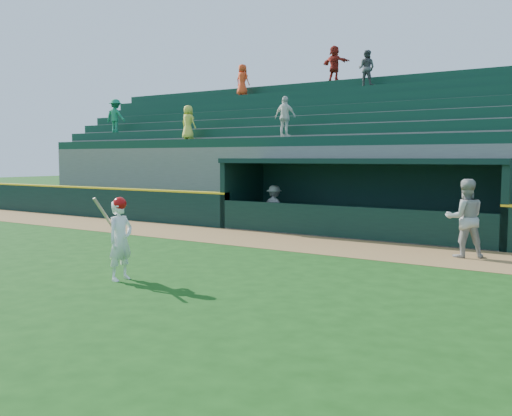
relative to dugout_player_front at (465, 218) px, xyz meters
The scene contains 9 objects.
ground 6.49m from the dugout_player_front, 127.80° to the right, with size 120.00×120.00×0.00m, color #144010.
warning_track 4.05m from the dugout_player_front, behind, with size 40.00×3.00×0.01m, color olive.
field_wall_left 16.25m from the dugout_player_front, behind, with size 15.50×0.30×1.20m, color black.
wall_stripe_left 16.25m from the dugout_player_front, behind, with size 15.50×0.32×0.06m, color yellow.
dugout_player_front is the anchor object (origin of this frame).
dugout_player_inside 7.56m from the dugout_player_front, 160.53° to the left, with size 0.97×0.56×1.51m, color #A1A19C.
dugout 4.92m from the dugout_player_front, 143.22° to the left, with size 9.40×2.80×2.46m.
stands 8.60m from the dugout_player_front, 117.72° to the left, with size 34.50×6.25×7.58m.
batter_at_plate 8.37m from the dugout_player_front, 128.02° to the right, with size 0.49×0.77×1.71m.
Camera 1 is at (7.38, -9.52, 2.47)m, focal length 40.00 mm.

